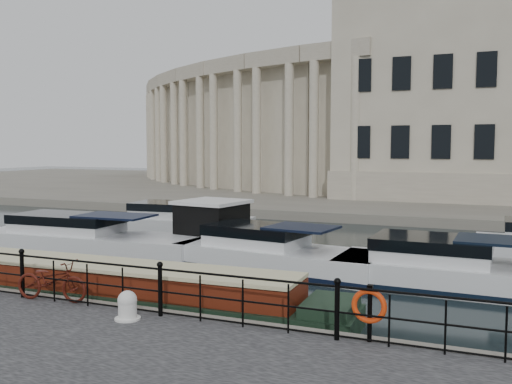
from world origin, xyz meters
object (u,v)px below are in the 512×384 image
Objects in this scene: life_ring_post at (369,307)px; harbour_hut at (212,229)px; bicycle at (52,280)px; mooring_bollard at (127,306)px; narrowboat at (100,293)px.

life_ring_post is 12.78m from harbour_hut.
mooring_bollard is (2.57, -0.52, -0.20)m from bicycle.
bicycle reaches higher than narrowboat.
life_ring_post is (7.69, 0.06, 0.19)m from bicycle.
narrowboat is at bearing 168.19° from life_ring_post.
life_ring_post is 0.30× the size of harbour_hut.
life_ring_post is at bearing -40.55° from harbour_hut.
life_ring_post is at bearing -13.72° from narrowboat.
mooring_bollard is 0.05× the size of narrowboat.
life_ring_post reaches higher than narrowboat.
life_ring_post is 7.79m from narrowboat.
bicycle is 2.63m from mooring_bollard.
narrowboat is at bearing -75.88° from harbour_hut.
harbour_hut is (-8.36, 9.67, -0.29)m from life_ring_post.
bicycle is 7.70m from life_ring_post.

